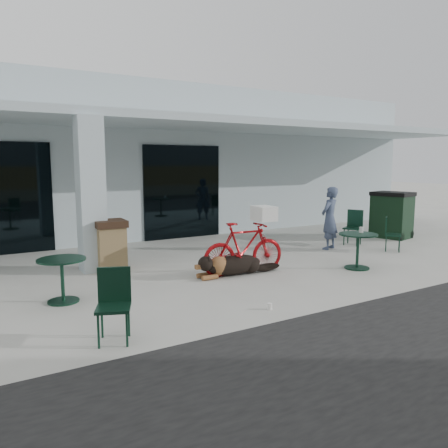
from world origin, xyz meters
TOP-DOWN VIEW (x-y plane):
  - ground at (0.00, 0.00)m, footprint 80.00×80.00m
  - building at (0.00, 8.50)m, footprint 22.00×7.00m
  - storefront_glass_right at (1.80, 4.98)m, footprint 2.40×0.06m
  - column at (-1.50, 2.30)m, footprint 0.50×0.50m
  - overhang at (0.00, 3.60)m, footprint 22.00×2.80m
  - bicycle at (0.98, 0.46)m, footprint 1.79×0.65m
  - laundry_basket at (1.43, 0.42)m, footprint 0.41×0.52m
  - dog at (0.79, 0.51)m, footprint 1.38×0.47m
  - cup_near_dog at (0.16, -1.50)m, footprint 0.08×0.08m
  - cafe_table_near at (-2.45, 0.47)m, footprint 0.94×0.94m
  - cafe_chair_near at (-2.21, -1.50)m, footprint 0.55×0.57m
  - cafe_table_far at (3.29, -0.35)m, footprint 0.92×0.92m
  - cafe_chair_far_a at (5.47, 0.49)m, footprint 0.56×0.57m
  - cafe_chair_far_b at (5.23, 1.60)m, footprint 0.60×0.58m
  - person at (4.28, 1.50)m, footprint 0.68×0.56m
  - cup_on_table at (3.45, -0.28)m, footprint 0.10×0.10m
  - trash_receptacle at (-1.20, 2.09)m, footprint 0.64×0.64m
  - wheeled_bin at (7.13, 1.87)m, footprint 1.05×1.22m

SIDE VIEW (x-z plane):
  - ground at x=0.00m, z-range 0.00..0.00m
  - cup_near_dog at x=0.16m, z-range 0.00..0.10m
  - dog at x=0.79m, z-range 0.00..0.46m
  - cafe_table_near at x=-2.45m, z-range 0.00..0.70m
  - cafe_table_far at x=3.29m, z-range 0.00..0.74m
  - cafe_chair_far_a at x=5.47m, z-range 0.00..0.85m
  - cafe_chair_near at x=-2.21m, z-range 0.00..0.91m
  - cafe_chair_far_b at x=5.23m, z-range 0.00..0.94m
  - trash_receptacle at x=-1.20m, z-range 0.00..1.05m
  - bicycle at x=0.98m, z-range 0.00..1.05m
  - wheeled_bin at x=7.13m, z-range 0.00..1.35m
  - person at x=4.28m, z-range 0.00..1.60m
  - cup_on_table at x=3.45m, z-range 0.74..0.86m
  - laundry_basket at x=1.43m, z-range 1.05..1.34m
  - storefront_glass_right at x=1.80m, z-range 0.00..2.70m
  - column at x=-1.50m, z-range 0.00..3.12m
  - building at x=0.00m, z-range 0.00..4.50m
  - overhang at x=0.00m, z-range 3.12..3.30m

